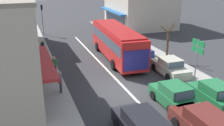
# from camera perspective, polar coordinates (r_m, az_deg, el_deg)

# --- Properties ---
(ground_plane) EXTENTS (140.00, 140.00, 0.00)m
(ground_plane) POSITION_cam_1_polar(r_m,az_deg,el_deg) (20.03, 3.09, -5.82)
(ground_plane) COLOR #2D2D30
(lane_centre_line) EXTENTS (0.20, 28.00, 0.01)m
(lane_centre_line) POSITION_cam_1_polar(r_m,az_deg,el_deg) (23.46, -0.69, -1.91)
(lane_centre_line) COLOR silver
(lane_centre_line) RESTS_ON ground
(sidewalk_left) EXTENTS (5.20, 44.00, 0.14)m
(sidewalk_left) POSITION_cam_1_polar(r_m,az_deg,el_deg) (24.19, -17.72, -2.04)
(sidewalk_left) COLOR gray
(sidewalk_left) RESTS_ON ground
(kerb_right) EXTENTS (2.80, 44.00, 0.12)m
(kerb_right) POSITION_cam_1_polar(r_m,az_deg,el_deg) (27.62, 10.17, 1.21)
(kerb_right) COLOR gray
(kerb_right) RESTS_ON ground
(building_right_far) EXTENTS (9.65, 10.35, 7.92)m
(building_right_far) POSITION_cam_1_polar(r_m,az_deg,el_deg) (43.05, 6.12, 13.14)
(building_right_far) COLOR beige
(building_right_far) RESTS_ON ground
(city_bus) EXTENTS (3.18, 10.98, 3.23)m
(city_bus) POSITION_cam_1_polar(r_m,az_deg,el_deg) (26.48, 1.05, 4.83)
(city_bus) COLOR red
(city_bus) RESTS_ON ground
(hatchback_behind_bus_mid) EXTENTS (1.85, 3.72, 1.54)m
(hatchback_behind_bus_mid) POSITION_cam_1_polar(r_m,az_deg,el_deg) (17.99, 13.15, -6.88)
(hatchback_behind_bus_mid) COLOR #1E6638
(hatchback_behind_bus_mid) RESTS_ON ground
(wagon_behind_bus_near) EXTENTS (1.98, 4.52, 1.58)m
(wagon_behind_bus_near) POSITION_cam_1_polar(r_m,az_deg,el_deg) (15.09, 19.85, -12.86)
(wagon_behind_bus_near) COLOR #561E19
(wagon_behind_bus_near) RESTS_ON ground
(parked_hatchback_kerb_front) EXTENTS (1.88, 3.73, 1.54)m
(parked_hatchback_kerb_front) POSITION_cam_1_polar(r_m,az_deg,el_deg) (18.92, 21.18, -6.38)
(parked_hatchback_kerb_front) COLOR #1E6638
(parked_hatchback_kerb_front) RESTS_ON ground
(parked_sedan_kerb_second) EXTENTS (1.96, 4.23, 1.47)m
(parked_sedan_kerb_second) POSITION_cam_1_polar(r_m,az_deg,el_deg) (23.25, 12.47, -0.85)
(parked_sedan_kerb_second) COLOR #B7B29E
(parked_sedan_kerb_second) RESTS_ON ground
(parked_sedan_kerb_third) EXTENTS (2.00, 4.25, 1.47)m
(parked_sedan_kerb_third) POSITION_cam_1_polar(r_m,az_deg,el_deg) (28.31, 5.62, 3.14)
(parked_sedan_kerb_third) COLOR navy
(parked_sedan_kerb_third) RESTS_ON ground
(traffic_light_downstreet) EXTENTS (0.33, 0.24, 4.20)m
(traffic_light_downstreet) POSITION_cam_1_polar(r_m,az_deg,el_deg) (38.11, -14.97, 10.14)
(traffic_light_downstreet) COLOR gray
(traffic_light_downstreet) RESTS_ON ground
(directional_road_sign) EXTENTS (0.10, 1.40, 3.60)m
(directional_road_sign) POSITION_cam_1_polar(r_m,az_deg,el_deg) (21.37, 18.13, 2.61)
(directional_road_sign) COLOR gray
(directional_road_sign) RESTS_ON ground
(street_tree_right) EXTENTS (1.72, 1.76, 4.02)m
(street_tree_right) POSITION_cam_1_polar(r_m,az_deg,el_deg) (26.39, 12.03, 4.30)
(street_tree_right) COLOR brown
(street_tree_right) RESTS_ON ground
(pedestrian_with_handbag_near) EXTENTS (0.37, 0.66, 1.63)m
(pedestrian_with_handbag_near) POSITION_cam_1_polar(r_m,az_deg,el_deg) (19.24, -11.19, -3.79)
(pedestrian_with_handbag_near) COLOR #232838
(pedestrian_with_handbag_near) RESTS_ON sidewalk_left
(pedestrian_browsing_midblock) EXTENTS (0.39, 0.48, 1.63)m
(pedestrian_browsing_midblock) POSITION_cam_1_polar(r_m,az_deg,el_deg) (28.28, -14.86, 3.42)
(pedestrian_browsing_midblock) COLOR #232838
(pedestrian_browsing_midblock) RESTS_ON sidewalk_left
(pedestrian_far_walker) EXTENTS (0.48, 0.39, 1.63)m
(pedestrian_far_walker) POSITION_cam_1_polar(r_m,az_deg,el_deg) (22.66, -12.40, -0.30)
(pedestrian_far_walker) COLOR #232838
(pedestrian_far_walker) RESTS_ON sidewalk_left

